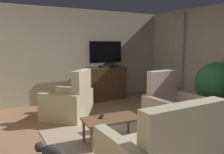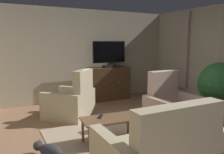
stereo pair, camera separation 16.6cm
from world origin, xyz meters
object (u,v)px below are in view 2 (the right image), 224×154
potted_plant_small_fern_corner (160,84)px  cat (49,150)px  television (109,54)px  armchair_by_fireplace (71,103)px  tv_remote (100,116)px  tv_cabinet (108,84)px  coffee_table (110,121)px  armchair_near_window (172,111)px  potted_plant_leafy_by_curtain (220,85)px

potted_plant_small_fern_corner → cat: 3.95m
television → armchair_by_fireplace: 2.08m
cat → tv_remote: bearing=8.7°
tv_cabinet → cat: size_ratio=1.91×
coffee_table → armchair_by_fireplace: (-0.19, 1.60, -0.05)m
tv_cabinet → armchair_near_window: size_ratio=1.09×
coffee_table → potted_plant_leafy_by_curtain: potted_plant_leafy_by_curtain is taller
coffee_table → potted_plant_small_fern_corner: (2.46, 1.78, 0.12)m
tv_cabinet → armchair_by_fireplace: 1.85m
tv_remote → potted_plant_leafy_by_curtain: potted_plant_leafy_by_curtain is taller
armchair_by_fireplace → armchair_near_window: bearing=-46.1°
potted_plant_small_fern_corner → coffee_table: bearing=-144.1°
tv_cabinet → potted_plant_small_fern_corner: tv_cabinet is taller
armchair_by_fireplace → cat: (-0.84, -1.62, -0.23)m
television → coffee_table: television is taller
coffee_table → tv_remote: (-0.13, 0.12, 0.07)m
armchair_near_window → television: bearing=91.2°
potted_plant_small_fern_corner → cat: size_ratio=1.36×
potted_plant_leafy_by_curtain → coffee_table: bearing=-177.7°
coffee_table → tv_remote: tv_remote is taller
coffee_table → tv_remote: size_ratio=5.81×
potted_plant_leafy_by_curtain → cat: potted_plant_leafy_by_curtain is taller
armchair_by_fireplace → potted_plant_small_fern_corner: size_ratio=1.48×
cat → potted_plant_small_fern_corner: bearing=27.3°
tv_remote → cat: tv_remote is taller
television → armchair_by_fireplace: size_ratio=0.79×
tv_cabinet → cat: (-2.32, -2.72, -0.35)m
coffee_table → armchair_by_fireplace: 1.61m
tv_cabinet → cat: bearing=-130.5°
armchair_by_fireplace → armchair_near_window: armchair_near_window is taller
tv_remote → armchair_by_fireplace: (-0.06, 1.48, -0.11)m
tv_cabinet → coffee_table: (-1.29, -2.70, -0.08)m
potted_plant_leafy_by_curtain → cat: size_ratio=1.94×
television → cat: (-2.32, -2.67, -1.25)m
tv_remote → armchair_near_window: 1.48m
potted_plant_leafy_by_curtain → armchair_near_window: bearing=-175.9°
armchair_near_window → armchair_by_fireplace: bearing=133.9°
armchair_by_fireplace → television: bearing=35.3°
cat → potted_plant_leafy_by_curtain: bearing=2.0°
tv_cabinet → potted_plant_leafy_by_curtain: size_ratio=0.98×
television → potted_plant_leafy_by_curtain: bearing=-59.0°
tv_cabinet → television: (0.00, -0.05, 0.90)m
potted_plant_small_fern_corner → potted_plant_leafy_by_curtain: bearing=-78.2°
coffee_table → armchair_near_window: armchair_near_window is taller
television → potted_plant_small_fern_corner: bearing=-36.4°
tv_cabinet → television: size_ratio=1.20×
tv_cabinet → potted_plant_small_fern_corner: bearing=-38.0°
armchair_by_fireplace → cat: size_ratio=2.02×
television → potted_plant_leafy_by_curtain: television is taller
tv_cabinet → armchair_near_window: 2.70m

